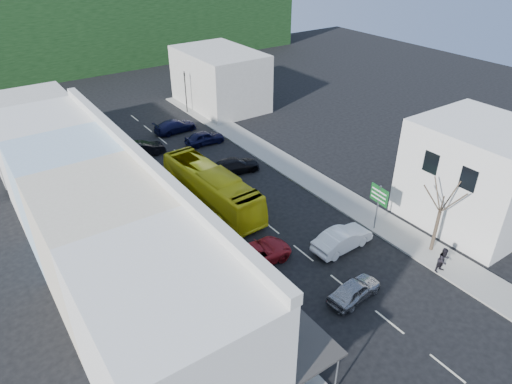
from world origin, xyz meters
The scene contains 21 objects.
ground centered at (0.00, 0.00, 0.00)m, with size 120.00×120.00×0.00m, color black.
sidewalk_left centered at (-7.50, 10.00, 0.07)m, with size 3.00×52.00×0.15m, color gray.
sidewalk_right centered at (7.50, 10.00, 0.07)m, with size 3.00×52.00×0.15m, color gray.
shopfront_row centered at (-12.49, 5.00, 4.00)m, with size 8.25×30.00×8.00m.
right_building centered at (13.50, -4.00, 4.00)m, with size 8.00×9.00×8.00m, color silver.
distant_block_left centered at (-12.00, 27.00, 3.00)m, with size 8.00×10.00×6.00m, color #B7B2A8.
distant_block_right centered at (11.00, 30.00, 3.50)m, with size 8.00×12.00×7.00m, color #B7B2A8.
hillside centered at (-1.45, 65.09, 6.73)m, with size 80.00×26.00×14.00m.
bus centered at (-2.06, 9.52, 1.55)m, with size 2.50×11.60×3.10m, color yellow.
car_silver centered at (-0.32, -5.33, 0.70)m, with size 1.80×4.40×1.40m, color #9F9FA3.
car_white centered at (2.68, -1.11, 0.70)m, with size 1.80×4.40×1.40m, color white.
car_red centered at (-3.30, 1.12, 0.70)m, with size 1.90×4.60×1.40m, color maroon.
car_black_near centered at (2.56, 13.25, 0.70)m, with size 1.84×4.50×1.40m, color black.
car_navy_mid centered at (3.37, 20.56, 0.70)m, with size 1.80×4.40×1.40m, color black.
car_black_far centered at (-3.27, 21.60, 0.70)m, with size 1.80×4.40×1.40m, color black.
car_navy_far centered at (2.26, 25.31, 0.70)m, with size 1.84×4.50×1.40m, color black.
pedestrian_left centered at (-8.50, 2.89, 1.00)m, with size 0.60×0.40×1.70m, color black.
pedestrian_right centered at (6.30, -6.95, 1.00)m, with size 0.70×0.44×1.70m, color black.
direction_sign centered at (6.40, -0.84, 1.94)m, with size 0.33×1.76×3.89m, color #11511D, non-canonical shape.
street_tree centered at (7.77, -5.04, 3.36)m, with size 2.72×2.72×6.72m, color #342A20, non-canonical shape.
traffic_signal centered at (6.09, 29.94, 2.61)m, with size 0.80×1.15×5.23m, color black, non-canonical shape.
Camera 1 is at (-17.60, -19.46, 20.53)m, focal length 32.00 mm.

